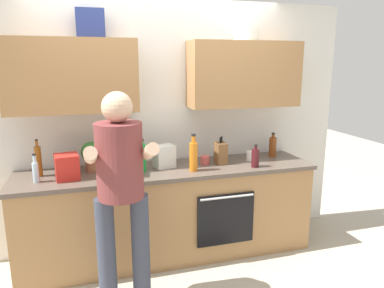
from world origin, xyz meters
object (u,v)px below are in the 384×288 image
at_px(bottle_vinegar, 273,146).
at_px(bottle_wine, 255,158).
at_px(cup_coffee, 250,156).
at_px(bottle_water, 36,171).
at_px(grocery_bag_crisps, 67,167).
at_px(knife_block, 221,153).
at_px(person_standing, 121,186).
at_px(potted_herb, 91,154).
at_px(grocery_bag_produce, 164,156).
at_px(cup_ceramic, 205,160).
at_px(bottle_juice, 193,156).
at_px(grocery_bag_rice, 119,164).
at_px(bottle_syrup, 38,161).
at_px(bottle_soda, 142,157).

xyz_separation_m(bottle_vinegar, bottle_wine, (-0.36, -0.31, -0.02)).
distance_m(bottle_wine, cup_coffee, 0.23).
bearing_deg(bottle_water, grocery_bag_crisps, 5.75).
bearing_deg(knife_block, bottle_water, -176.60).
relative_size(bottle_water, cup_coffee, 2.48).
xyz_separation_m(person_standing, grocery_bag_crisps, (-0.40, 0.63, 0.00)).
bearing_deg(potted_herb, person_standing, -76.48).
distance_m(cup_coffee, grocery_bag_produce, 0.90).
relative_size(person_standing, bottle_vinegar, 6.51).
bearing_deg(cup_coffee, cup_ceramic, 179.82).
bearing_deg(bottle_vinegar, grocery_bag_crisps, -175.06).
distance_m(bottle_juice, bottle_vinegar, 1.01).
bearing_deg(grocery_bag_rice, cup_ceramic, 8.73).
distance_m(bottle_syrup, knife_block, 1.70).
bearing_deg(bottle_water, bottle_vinegar, 5.03).
relative_size(bottle_wine, grocery_bag_crisps, 1.04).
bearing_deg(bottle_juice, bottle_soda, 166.21).
bearing_deg(cup_ceramic, cup_coffee, -0.18).
height_order(grocery_bag_rice, grocery_bag_crisps, grocery_bag_crisps).
height_order(bottle_syrup, potted_herb, bottle_syrup).
relative_size(cup_ceramic, grocery_bag_produce, 0.41).
distance_m(bottle_syrup, grocery_bag_crisps, 0.29).
distance_m(bottle_syrup, bottle_juice, 1.38).
relative_size(knife_block, potted_herb, 0.97).
bearing_deg(person_standing, grocery_bag_produce, 56.82).
xyz_separation_m(knife_block, grocery_bag_rice, (-1.01, -0.11, -0.00)).
height_order(bottle_soda, grocery_bag_produce, bottle_soda).
bearing_deg(bottle_syrup, grocery_bag_rice, -14.93).
distance_m(bottle_vinegar, cup_ceramic, 0.81).
bearing_deg(bottle_juice, grocery_bag_rice, 175.87).
distance_m(cup_ceramic, potted_herb, 1.09).
height_order(bottle_soda, grocery_bag_rice, bottle_soda).
bearing_deg(cup_coffee, bottle_juice, -165.06).
height_order(person_standing, grocery_bag_crisps, person_standing).
distance_m(bottle_vinegar, bottle_wine, 0.48).
bearing_deg(bottle_vinegar, grocery_bag_rice, -172.42).
height_order(cup_ceramic, grocery_bag_rice, grocery_bag_rice).
bearing_deg(grocery_bag_crisps, bottle_soda, 2.27).
xyz_separation_m(person_standing, cup_ceramic, (0.89, 0.72, -0.07)).
height_order(knife_block, grocery_bag_crisps, knife_block).
height_order(bottle_syrup, bottle_wine, bottle_syrup).
bearing_deg(bottle_soda, grocery_bag_produce, 20.13).
height_order(cup_coffee, potted_herb, potted_herb).
relative_size(bottle_water, grocery_bag_produce, 1.15).
relative_size(bottle_soda, grocery_bag_rice, 1.25).
distance_m(bottle_juice, knife_block, 0.37).
bearing_deg(person_standing, grocery_bag_rice, 85.84).
distance_m(bottle_water, knife_block, 1.71).
xyz_separation_m(bottle_syrup, bottle_wine, (1.98, -0.28, -0.05)).
bearing_deg(bottle_wine, bottle_vinegar, 41.15).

